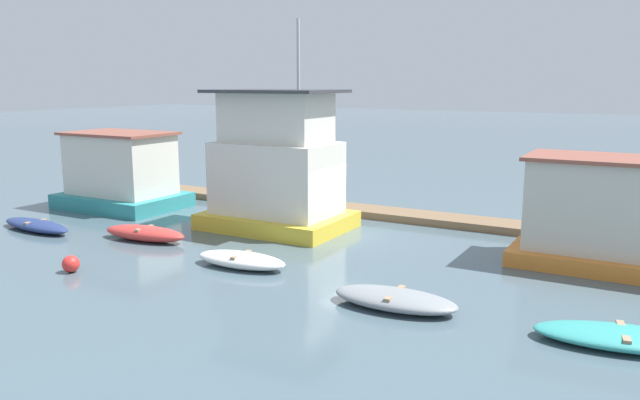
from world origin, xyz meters
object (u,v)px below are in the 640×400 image
(houseboat_teal, at_px, (121,173))
(dinghy_white, at_px, (241,260))
(houseboat_orange, at_px, (626,217))
(buoy_red, at_px, (71,264))
(dinghy_teal, at_px, (623,338))
(dinghy_navy, at_px, (36,225))
(dinghy_grey, at_px, (395,299))
(dinghy_red, at_px, (145,233))
(houseboat_yellow, at_px, (277,169))

(houseboat_teal, distance_m, dinghy_white, 11.40)
(houseboat_orange, height_order, buoy_red, houseboat_orange)
(houseboat_orange, bearing_deg, dinghy_teal, -85.92)
(dinghy_navy, distance_m, dinghy_white, 9.66)
(houseboat_orange, bearing_deg, houseboat_teal, -178.01)
(dinghy_white, distance_m, dinghy_grey, 5.50)
(dinghy_navy, xyz_separation_m, dinghy_teal, (20.23, -0.74, -0.01))
(dinghy_red, relative_size, dinghy_white, 1.11)
(buoy_red, bearing_deg, houseboat_teal, 127.98)
(houseboat_yellow, height_order, houseboat_orange, houseboat_yellow)
(dinghy_grey, distance_m, dinghy_teal, 5.15)
(dinghy_teal, bearing_deg, dinghy_grey, -177.20)
(houseboat_orange, relative_size, buoy_red, 12.47)
(dinghy_red, distance_m, buoy_red, 3.94)
(dinghy_red, xyz_separation_m, dinghy_grey, (10.38, -1.90, -0.04))
(houseboat_orange, relative_size, dinghy_navy, 1.67)
(dinghy_navy, relative_size, dinghy_grey, 1.17)
(dinghy_navy, bearing_deg, dinghy_white, -0.35)
(buoy_red, bearing_deg, houseboat_yellow, 74.15)
(buoy_red, bearing_deg, houseboat_orange, 30.86)
(dinghy_grey, bearing_deg, houseboat_teal, 159.47)
(houseboat_teal, bearing_deg, dinghy_white, -25.72)
(dinghy_navy, bearing_deg, dinghy_teal, -2.10)
(dinghy_white, bearing_deg, dinghy_grey, -9.78)
(houseboat_teal, relative_size, houseboat_orange, 0.83)
(dinghy_navy, xyz_separation_m, dinghy_grey, (15.09, -0.99, 0.02))
(dinghy_red, height_order, buoy_red, dinghy_red)
(dinghy_red, bearing_deg, houseboat_teal, 143.06)
(houseboat_teal, xyz_separation_m, dinghy_red, (5.25, -3.95, -1.29))
(dinghy_white, distance_m, buoy_red, 5.02)
(dinghy_white, distance_m, dinghy_teal, 10.59)
(houseboat_teal, bearing_deg, houseboat_orange, 1.99)
(dinghy_red, bearing_deg, dinghy_grey, -10.39)
(houseboat_yellow, xyz_separation_m, dinghy_grey, (7.32, -5.85, -2.09))
(dinghy_grey, distance_m, buoy_red, 9.73)
(dinghy_navy, relative_size, buoy_red, 7.46)
(dinghy_navy, height_order, buoy_red, buoy_red)
(dinghy_white, relative_size, dinghy_teal, 0.80)
(buoy_red, bearing_deg, dinghy_navy, 152.06)
(houseboat_teal, height_order, houseboat_yellow, houseboat_yellow)
(houseboat_orange, distance_m, dinghy_red, 15.83)
(dinghy_navy, height_order, dinghy_grey, dinghy_grey)
(houseboat_yellow, bearing_deg, dinghy_white, -68.85)
(houseboat_teal, relative_size, dinghy_grey, 1.63)
(dinghy_red, height_order, dinghy_grey, dinghy_red)
(houseboat_yellow, distance_m, dinghy_navy, 9.40)
(dinghy_navy, xyz_separation_m, buoy_red, (5.55, -2.94, 0.05))
(dinghy_grey, bearing_deg, dinghy_teal, 2.80)
(dinghy_teal, bearing_deg, houseboat_orange, 94.08)
(dinghy_white, relative_size, dinghy_grey, 0.94)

